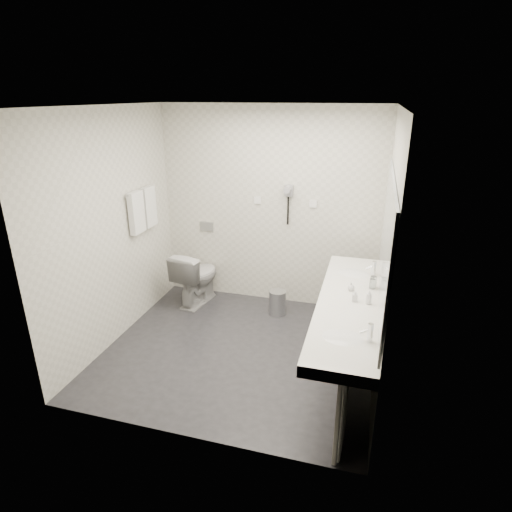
% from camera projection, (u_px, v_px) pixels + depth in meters
% --- Properties ---
extents(floor, '(2.80, 2.80, 0.00)m').
position_uv_depth(floor, '(239.00, 350.00, 4.60)').
color(floor, '#232327').
rests_on(floor, ground).
extents(ceiling, '(2.80, 2.80, 0.00)m').
position_uv_depth(ceiling, '(235.00, 106.00, 3.70)').
color(ceiling, silver).
rests_on(ceiling, wall_back).
extents(wall_back, '(2.80, 0.00, 2.80)m').
position_uv_depth(wall_back, '(269.00, 208.00, 5.32)').
color(wall_back, beige).
rests_on(wall_back, floor).
extents(wall_front, '(2.80, 0.00, 2.80)m').
position_uv_depth(wall_front, '(180.00, 298.00, 2.98)').
color(wall_front, beige).
rests_on(wall_front, floor).
extents(wall_left, '(0.00, 2.60, 2.60)m').
position_uv_depth(wall_left, '(112.00, 229.00, 4.51)').
color(wall_left, beige).
rests_on(wall_left, floor).
extents(wall_right, '(0.00, 2.60, 2.60)m').
position_uv_depth(wall_right, '(385.00, 254.00, 3.80)').
color(wall_right, beige).
rests_on(wall_right, floor).
extents(vanity_counter, '(0.55, 2.20, 0.10)m').
position_uv_depth(vanity_counter, '(349.00, 305.00, 3.85)').
color(vanity_counter, silver).
rests_on(vanity_counter, floor).
extents(vanity_panel, '(0.03, 2.15, 0.75)m').
position_uv_depth(vanity_panel, '(348.00, 346.00, 4.00)').
color(vanity_panel, gray).
rests_on(vanity_panel, floor).
extents(vanity_post_near, '(0.06, 0.06, 0.75)m').
position_uv_depth(vanity_post_near, '(341.00, 424.00, 3.05)').
color(vanity_post_near, silver).
rests_on(vanity_post_near, floor).
extents(vanity_post_far, '(0.06, 0.06, 0.75)m').
position_uv_depth(vanity_post_far, '(357.00, 298.00, 4.92)').
color(vanity_post_far, silver).
rests_on(vanity_post_far, floor).
extents(mirror, '(0.02, 2.20, 1.05)m').
position_uv_depth(mirror, '(386.00, 240.00, 3.55)').
color(mirror, '#B2BCC6').
rests_on(mirror, wall_right).
extents(basin_near, '(0.40, 0.31, 0.05)m').
position_uv_depth(basin_near, '(343.00, 339.00, 3.25)').
color(basin_near, silver).
rests_on(basin_near, vanity_counter).
extents(basin_far, '(0.40, 0.31, 0.05)m').
position_uv_depth(basin_far, '(354.00, 274.00, 4.42)').
color(basin_far, silver).
rests_on(basin_far, vanity_counter).
extents(faucet_near, '(0.04, 0.04, 0.15)m').
position_uv_depth(faucet_near, '(370.00, 333.00, 3.17)').
color(faucet_near, silver).
rests_on(faucet_near, vanity_counter).
extents(faucet_far, '(0.04, 0.04, 0.15)m').
position_uv_depth(faucet_far, '(374.00, 268.00, 4.34)').
color(faucet_far, silver).
rests_on(faucet_far, vanity_counter).
extents(soap_bottle_a, '(0.05, 0.05, 0.11)m').
position_uv_depth(soap_bottle_a, '(355.00, 296.00, 3.80)').
color(soap_bottle_a, silver).
rests_on(soap_bottle_a, vanity_counter).
extents(soap_bottle_b, '(0.09, 0.09, 0.08)m').
position_uv_depth(soap_bottle_b, '(351.00, 287.00, 4.01)').
color(soap_bottle_b, silver).
rests_on(soap_bottle_b, vanity_counter).
extents(soap_bottle_c, '(0.06, 0.06, 0.13)m').
position_uv_depth(soap_bottle_c, '(369.00, 297.00, 3.75)').
color(soap_bottle_c, silver).
rests_on(soap_bottle_c, vanity_counter).
extents(glass_left, '(0.07, 0.07, 0.10)m').
position_uv_depth(glass_left, '(372.00, 284.00, 4.05)').
color(glass_left, silver).
rests_on(glass_left, vanity_counter).
extents(glass_right, '(0.07, 0.07, 0.12)m').
position_uv_depth(glass_right, '(373.00, 282.00, 4.06)').
color(glass_right, silver).
rests_on(glass_right, vanity_counter).
extents(toilet, '(0.52, 0.77, 0.72)m').
position_uv_depth(toilet, '(197.00, 277.00, 5.54)').
color(toilet, silver).
rests_on(toilet, floor).
extents(flush_plate, '(0.18, 0.02, 0.12)m').
position_uv_depth(flush_plate, '(207.00, 226.00, 5.63)').
color(flush_plate, '#B2B5BA').
rests_on(flush_plate, wall_back).
extents(pedal_bin, '(0.26, 0.26, 0.30)m').
position_uv_depth(pedal_bin, '(277.00, 303.00, 5.30)').
color(pedal_bin, '#B2B5BA').
rests_on(pedal_bin, floor).
extents(bin_lid, '(0.21, 0.21, 0.02)m').
position_uv_depth(bin_lid, '(278.00, 292.00, 5.25)').
color(bin_lid, '#B2B5BA').
rests_on(bin_lid, pedal_bin).
extents(towel_rail, '(0.02, 0.62, 0.02)m').
position_uv_depth(towel_rail, '(140.00, 191.00, 4.88)').
color(towel_rail, silver).
rests_on(towel_rail, wall_left).
extents(towel_near, '(0.07, 0.24, 0.48)m').
position_uv_depth(towel_near, '(137.00, 213.00, 4.83)').
color(towel_near, silver).
rests_on(towel_near, towel_rail).
extents(towel_far, '(0.07, 0.24, 0.48)m').
position_uv_depth(towel_far, '(149.00, 207.00, 5.08)').
color(towel_far, silver).
rests_on(towel_far, towel_rail).
extents(dryer_cradle, '(0.10, 0.04, 0.14)m').
position_uv_depth(dryer_cradle, '(289.00, 190.00, 5.14)').
color(dryer_cradle, gray).
rests_on(dryer_cradle, wall_back).
extents(dryer_barrel, '(0.08, 0.14, 0.08)m').
position_uv_depth(dryer_barrel, '(288.00, 189.00, 5.07)').
color(dryer_barrel, gray).
rests_on(dryer_barrel, dryer_cradle).
extents(dryer_cord, '(0.02, 0.02, 0.35)m').
position_uv_depth(dryer_cord, '(288.00, 211.00, 5.22)').
color(dryer_cord, black).
rests_on(dryer_cord, dryer_cradle).
extents(switch_plate_a, '(0.09, 0.02, 0.09)m').
position_uv_depth(switch_plate_a, '(258.00, 200.00, 5.31)').
color(switch_plate_a, silver).
rests_on(switch_plate_a, wall_back).
extents(switch_plate_b, '(0.09, 0.02, 0.09)m').
position_uv_depth(switch_plate_b, '(313.00, 204.00, 5.14)').
color(switch_plate_b, silver).
rests_on(switch_plate_b, wall_back).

